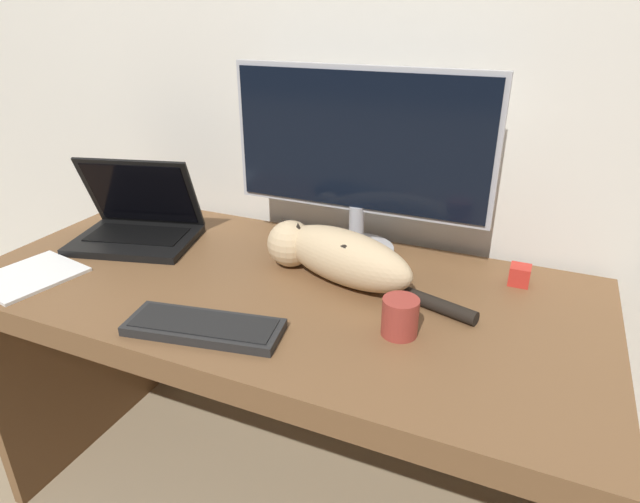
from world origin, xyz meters
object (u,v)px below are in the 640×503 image
object	(u,v)px
cat	(336,254)
coffee_mug	(400,317)
monitor	(359,156)
laptop	(137,225)
external_keyboard	(204,327)

from	to	relation	value
cat	coffee_mug	xyz separation A→B (m)	(0.21, -0.17, -0.03)
monitor	laptop	bearing A→B (deg)	-164.53
laptop	coffee_mug	size ratio (longest dim) A/B	4.66
cat	coffee_mug	size ratio (longest dim) A/B	6.82
laptop	external_keyboard	size ratio (longest dim) A/B	1.11
laptop	cat	distance (m)	0.61
cat	external_keyboard	bearing A→B (deg)	-99.21
monitor	external_keyboard	xyz separation A→B (m)	(-0.15, -0.49, -0.26)
coffee_mug	external_keyboard	bearing A→B (deg)	-157.55
cat	coffee_mug	bearing A→B (deg)	-22.50
monitor	laptop	world-z (taller)	monitor
monitor	laptop	xyz separation A→B (m)	(-0.60, -0.17, -0.22)
monitor	coffee_mug	world-z (taller)	monitor
laptop	cat	bearing A→B (deg)	-14.35
laptop	cat	xyz separation A→B (m)	(0.61, 0.00, 0.02)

